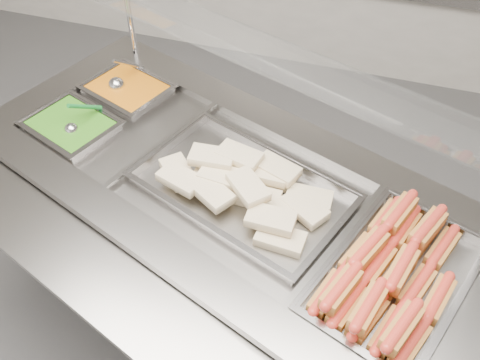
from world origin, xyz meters
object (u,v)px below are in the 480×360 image
(steam_counter, at_px, (230,257))
(ladle, at_px, (118,84))
(pan_wraps, at_px, (242,191))
(serving_spoon, at_px, (74,126))
(pan_hotdogs, at_px, (394,282))
(sneeze_guard, at_px, (271,57))

(steam_counter, height_order, ladle, ladle)
(steam_counter, height_order, pan_wraps, pan_wraps)
(serving_spoon, bearing_deg, steam_counter, -6.88)
(ladle, xyz_separation_m, serving_spoon, (-0.03, -0.28, 0.00))
(steam_counter, xyz_separation_m, pan_hotdogs, (0.57, -0.22, 0.40))
(pan_hotdogs, height_order, pan_wraps, same)
(ladle, relative_size, serving_spoon, 1.06)
(steam_counter, relative_size, pan_hotdogs, 3.23)
(steam_counter, bearing_deg, ladle, 148.63)
(sneeze_guard, bearing_deg, serving_spoon, -169.65)
(pan_hotdogs, distance_m, serving_spoon, 1.23)
(steam_counter, bearing_deg, serving_spoon, 173.12)
(steam_counter, bearing_deg, pan_hotdogs, -20.58)
(pan_wraps, bearing_deg, ladle, 149.48)
(steam_counter, relative_size, sneeze_guard, 1.25)
(ladle, bearing_deg, steam_counter, -31.37)
(sneeze_guard, distance_m, pan_wraps, 0.44)
(pan_wraps, bearing_deg, steam_counter, 159.42)
(sneeze_guard, relative_size, pan_wraps, 2.12)
(sneeze_guard, relative_size, ladle, 9.01)
(sneeze_guard, height_order, pan_hotdogs, sneeze_guard)
(sneeze_guard, height_order, serving_spoon, sneeze_guard)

